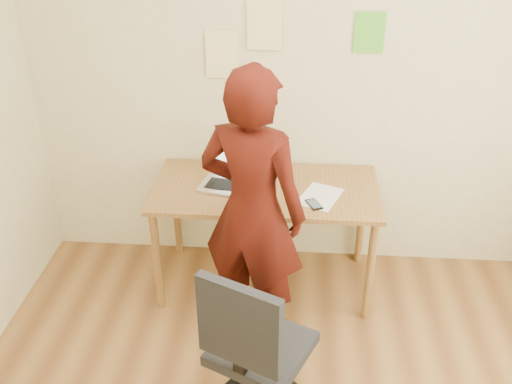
# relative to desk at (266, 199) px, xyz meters

# --- Properties ---
(room) EXTENTS (3.58, 3.58, 2.78)m
(room) POSITION_rel_desk_xyz_m (0.18, -1.38, 0.70)
(room) COLOR brown
(room) RESTS_ON ground
(desk) EXTENTS (1.40, 0.70, 0.74)m
(desk) POSITION_rel_desk_xyz_m (0.00, 0.00, 0.00)
(desk) COLOR olive
(desk) RESTS_ON ground
(laptop) EXTENTS (0.43, 0.40, 0.26)m
(laptop) POSITION_rel_desk_xyz_m (-0.21, 0.04, 0.14)
(laptop) COLOR #BABAC1
(laptop) RESTS_ON desk
(paper_sheet) EXTENTS (0.31, 0.36, 0.00)m
(paper_sheet) POSITION_rel_desk_xyz_m (0.33, -0.09, 0.09)
(paper_sheet) COLOR white
(paper_sheet) RESTS_ON desk
(phone) EXTENTS (0.11, 0.14, 0.01)m
(phone) POSITION_rel_desk_xyz_m (0.30, -0.19, 0.09)
(phone) COLOR black
(phone) RESTS_ON desk
(wall_note_left) EXTENTS (0.21, 0.00, 0.30)m
(wall_note_left) POSITION_rel_desk_xyz_m (-0.30, 0.36, 0.81)
(wall_note_left) COLOR #F2DB91
(wall_note_left) RESTS_ON room
(wall_note_mid) EXTENTS (0.21, 0.00, 0.30)m
(wall_note_mid) POSITION_rel_desk_xyz_m (-0.04, 0.36, 1.00)
(wall_note_mid) COLOR #F2DB91
(wall_note_mid) RESTS_ON room
(wall_note_right) EXTENTS (0.18, 0.00, 0.24)m
(wall_note_right) POSITION_rel_desk_xyz_m (0.59, 0.36, 0.96)
(wall_note_right) COLOR #56C42C
(wall_note_right) RESTS_ON room
(office_chair) EXTENTS (0.57, 0.57, 0.97)m
(office_chair) POSITION_rel_desk_xyz_m (0.02, -1.13, -0.24)
(office_chair) COLOR black
(office_chair) RESTS_ON ground
(person) EXTENTS (0.70, 0.57, 1.67)m
(person) POSITION_rel_desk_xyz_m (-0.05, -0.44, 0.18)
(person) COLOR #380D07
(person) RESTS_ON ground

